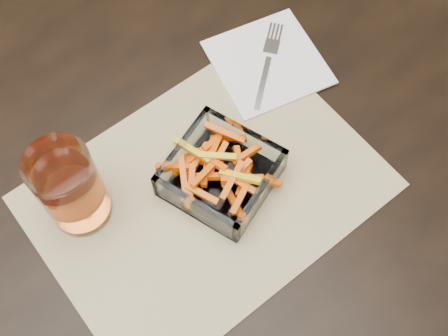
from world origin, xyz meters
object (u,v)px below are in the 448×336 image
(dining_table, at_px, (102,235))
(glass_bowl, at_px, (221,174))
(tumbler, at_px, (71,190))
(fork, at_px, (268,62))

(dining_table, bearing_deg, glass_bowl, -24.18)
(dining_table, relative_size, tumbler, 11.45)
(tumbler, bearing_deg, glass_bowl, -26.30)
(dining_table, distance_m, fork, 0.36)
(tumbler, bearing_deg, dining_table, -68.09)
(tumbler, xyz_separation_m, fork, (0.35, 0.02, -0.06))
(dining_table, relative_size, fork, 11.57)
(dining_table, xyz_separation_m, tumbler, (-0.00, 0.01, 0.16))
(glass_bowl, height_order, tumbler, tumbler)
(tumbler, relative_size, fork, 1.01)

